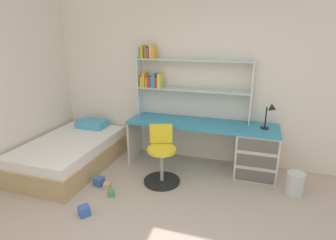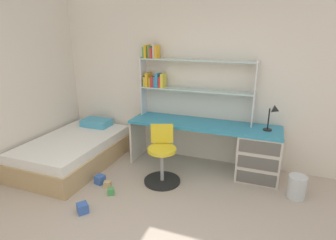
# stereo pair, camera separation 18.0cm
# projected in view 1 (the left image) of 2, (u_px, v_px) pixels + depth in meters

# --- Properties ---
(room_shell) EXTENTS (5.97, 6.25, 2.74)m
(room_shell) POSITION_uv_depth(u_px,v_px,m) (81.00, 89.00, 3.45)
(room_shell) COLOR silver
(room_shell) RESTS_ON ground_plane
(desk) EXTENTS (2.26, 0.59, 0.73)m
(desk) POSITION_uv_depth(u_px,v_px,m) (241.00, 147.00, 4.08)
(desk) COLOR teal
(desk) RESTS_ON ground_plane
(bookshelf_hutch) EXTENTS (1.78, 0.22, 1.14)m
(bookshelf_hutch) POSITION_uv_depth(u_px,v_px,m) (176.00, 76.00, 4.26)
(bookshelf_hutch) COLOR silver
(bookshelf_hutch) RESTS_ON desk
(desk_lamp) EXTENTS (0.20, 0.17, 0.38)m
(desk_lamp) POSITION_uv_depth(u_px,v_px,m) (271.00, 112.00, 3.80)
(desk_lamp) COLOR black
(desk_lamp) RESTS_ON desk
(swivel_chair) EXTENTS (0.52, 0.52, 0.81)m
(swivel_chair) POSITION_uv_depth(u_px,v_px,m) (162.00, 160.00, 3.86)
(swivel_chair) COLOR black
(swivel_chair) RESTS_ON ground_plane
(bed_platform) EXTENTS (1.14, 1.81, 0.56)m
(bed_platform) POSITION_uv_depth(u_px,v_px,m) (71.00, 153.00, 4.35)
(bed_platform) COLOR tan
(bed_platform) RESTS_ON ground_plane
(waste_bin) EXTENTS (0.23, 0.23, 0.31)m
(waste_bin) POSITION_uv_depth(u_px,v_px,m) (295.00, 183.00, 3.59)
(waste_bin) COLOR silver
(waste_bin) RESTS_ON ground_plane
(toy_block_blue_0) EXTENTS (0.17, 0.17, 0.12)m
(toy_block_blue_0) POSITION_uv_depth(u_px,v_px,m) (84.00, 211.00, 3.20)
(toy_block_blue_0) COLOR #3860B7
(toy_block_blue_0) RESTS_ON ground_plane
(toy_block_green_1) EXTENTS (0.11, 0.11, 0.08)m
(toy_block_green_1) POSITION_uv_depth(u_px,v_px,m) (111.00, 193.00, 3.58)
(toy_block_green_1) COLOR #479E51
(toy_block_green_1) RESTS_ON ground_plane
(toy_block_natural_3) EXTENTS (0.11, 0.11, 0.09)m
(toy_block_natural_3) POSITION_uv_depth(u_px,v_px,m) (107.00, 186.00, 3.74)
(toy_block_natural_3) COLOR tan
(toy_block_natural_3) RESTS_ON ground_plane
(toy_block_blue_5) EXTENTS (0.14, 0.14, 0.12)m
(toy_block_blue_5) POSITION_uv_depth(u_px,v_px,m) (99.00, 181.00, 3.83)
(toy_block_blue_5) COLOR #3860B7
(toy_block_blue_5) RESTS_ON ground_plane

